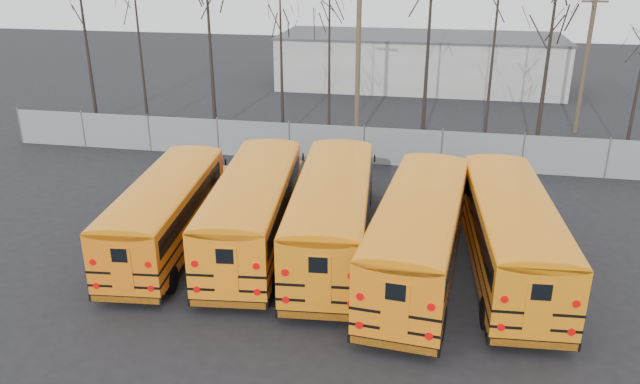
% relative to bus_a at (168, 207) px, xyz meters
% --- Properties ---
extents(ground, '(120.00, 120.00, 0.00)m').
position_rel_bus_a_xyz_m(ground, '(6.03, -0.90, -1.67)').
color(ground, black).
rests_on(ground, ground).
extents(fence, '(40.00, 0.04, 2.00)m').
position_rel_bus_a_xyz_m(fence, '(6.03, 11.10, -0.67)').
color(fence, gray).
rests_on(fence, ground).
extents(distant_building, '(22.00, 8.00, 4.00)m').
position_rel_bus_a_xyz_m(distant_building, '(8.03, 31.10, 0.33)').
color(distant_building, '#B8B7B2').
rests_on(distant_building, ground).
extents(bus_a, '(3.29, 10.35, 2.85)m').
position_rel_bus_a_xyz_m(bus_a, '(0.00, 0.00, 0.00)').
color(bus_a, black).
rests_on(bus_a, ground).
extents(bus_b, '(3.62, 11.10, 3.06)m').
position_rel_bus_a_xyz_m(bus_b, '(3.19, 0.60, 0.12)').
color(bus_b, black).
rests_on(bus_b, ground).
extents(bus_c, '(3.49, 11.43, 3.15)m').
position_rel_bus_a_xyz_m(bus_c, '(6.15, 0.62, 0.18)').
color(bus_c, black).
rests_on(bus_c, ground).
extents(bus_d, '(3.58, 11.35, 3.13)m').
position_rel_bus_a_xyz_m(bus_d, '(9.31, -0.49, 0.16)').
color(bus_d, black).
rests_on(bus_d, ground).
extents(bus_e, '(3.22, 11.05, 3.05)m').
position_rel_bus_a_xyz_m(bus_e, '(12.37, 0.21, 0.12)').
color(bus_e, black).
rests_on(bus_e, ground).
extents(utility_pole_left, '(1.65, 0.31, 9.26)m').
position_rel_bus_a_xyz_m(utility_pole_left, '(5.04, 15.74, 3.09)').
color(utility_pole_left, brown).
rests_on(utility_pole_left, ground).
extents(utility_pole_right, '(1.48, 0.26, 8.31)m').
position_rel_bus_a_xyz_m(utility_pole_right, '(18.11, 19.29, 2.60)').
color(utility_pole_right, '#493B29').
rests_on(utility_pole_right, ground).
extents(tree_0, '(0.26, 0.26, 10.90)m').
position_rel_bus_a_xyz_m(tree_0, '(-11.97, 15.99, 3.78)').
color(tree_0, black).
rests_on(tree_0, ground).
extents(tree_1, '(0.26, 0.26, 11.48)m').
position_rel_bus_a_xyz_m(tree_1, '(-8.30, 15.73, 4.07)').
color(tree_1, black).
rests_on(tree_1, ground).
extents(tree_2, '(0.26, 0.26, 10.87)m').
position_rel_bus_a_xyz_m(tree_2, '(-3.89, 15.96, 3.76)').
color(tree_2, black).
rests_on(tree_2, ground).
extents(tree_3, '(0.26, 0.26, 9.05)m').
position_rel_bus_a_xyz_m(tree_3, '(0.68, 15.08, 2.85)').
color(tree_3, black).
rests_on(tree_3, ground).
extents(tree_4, '(0.26, 0.26, 10.60)m').
position_rel_bus_a_xyz_m(tree_4, '(3.84, 12.96, 3.63)').
color(tree_4, black).
rests_on(tree_4, ground).
extents(tree_5, '(0.26, 0.26, 12.32)m').
position_rel_bus_a_xyz_m(tree_5, '(8.93, 16.05, 4.49)').
color(tree_5, black).
rests_on(tree_5, ground).
extents(tree_6, '(0.26, 0.26, 11.91)m').
position_rel_bus_a_xyz_m(tree_6, '(12.24, 12.92, 4.29)').
color(tree_6, black).
rests_on(tree_6, ground).
extents(tree_7, '(0.26, 0.26, 10.82)m').
position_rel_bus_a_xyz_m(tree_7, '(14.86, 12.65, 3.74)').
color(tree_7, black).
rests_on(tree_7, ground).
extents(tree_8, '(0.26, 0.26, 9.01)m').
position_rel_bus_a_xyz_m(tree_8, '(19.86, 14.70, 2.84)').
color(tree_8, black).
rests_on(tree_8, ground).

